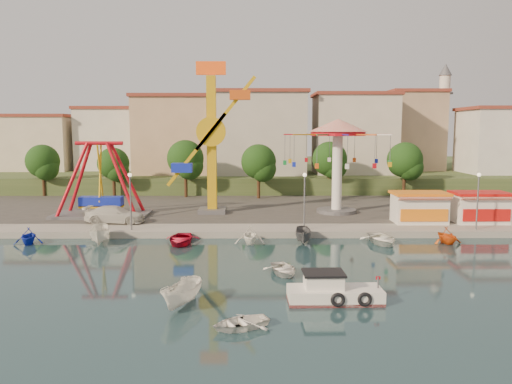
{
  "coord_description": "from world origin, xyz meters",
  "views": [
    {
      "loc": [
        3.28,
        -32.41,
        9.78
      ],
      "look_at": [
        3.54,
        14.0,
        4.0
      ],
      "focal_mm": 35.0,
      "sensor_mm": 36.0,
      "label": 1
    }
  ],
  "objects_px": {
    "cabin_motorboat": "(332,293)",
    "skiff": "(182,294)",
    "pirate_ship_ride": "(100,181)",
    "kamikaze_tower": "(215,142)",
    "wave_swinger": "(338,145)",
    "van": "(115,215)",
    "rowboat_a": "(283,269)"
  },
  "relations": [
    {
      "from": "cabin_motorboat",
      "to": "skiff",
      "type": "xyz_separation_m",
      "value": [
        -8.47,
        -0.82,
        0.22
      ]
    },
    {
      "from": "pirate_ship_ride",
      "to": "kamikaze_tower",
      "type": "height_order",
      "value": "kamikaze_tower"
    },
    {
      "from": "wave_swinger",
      "to": "van",
      "type": "relative_size",
      "value": 1.99
    },
    {
      "from": "pirate_ship_ride",
      "to": "cabin_motorboat",
      "type": "relative_size",
      "value": 1.85
    },
    {
      "from": "wave_swinger",
      "to": "skiff",
      "type": "distance_m",
      "value": 32.04
    },
    {
      "from": "rowboat_a",
      "to": "cabin_motorboat",
      "type": "bearing_deg",
      "value": -79.78
    },
    {
      "from": "van",
      "to": "wave_swinger",
      "type": "bearing_deg",
      "value": -72.34
    },
    {
      "from": "cabin_motorboat",
      "to": "van",
      "type": "distance_m",
      "value": 28.06
    },
    {
      "from": "rowboat_a",
      "to": "skiff",
      "type": "height_order",
      "value": "skiff"
    },
    {
      "from": "wave_swinger",
      "to": "cabin_motorboat",
      "type": "relative_size",
      "value": 2.15
    },
    {
      "from": "skiff",
      "to": "van",
      "type": "relative_size",
      "value": 0.64
    },
    {
      "from": "wave_swinger",
      "to": "rowboat_a",
      "type": "relative_size",
      "value": 3.55
    },
    {
      "from": "cabin_motorboat",
      "to": "rowboat_a",
      "type": "xyz_separation_m",
      "value": [
        -2.48,
        5.51,
        -0.17
      ]
    },
    {
      "from": "skiff",
      "to": "cabin_motorboat",
      "type": "bearing_deg",
      "value": 26.3
    },
    {
      "from": "cabin_motorboat",
      "to": "rowboat_a",
      "type": "distance_m",
      "value": 6.04
    },
    {
      "from": "pirate_ship_ride",
      "to": "rowboat_a",
      "type": "xyz_separation_m",
      "value": [
        18.34,
        -19.85,
        -4.06
      ]
    },
    {
      "from": "van",
      "to": "rowboat_a",
      "type": "bearing_deg",
      "value": -132.14
    },
    {
      "from": "skiff",
      "to": "van",
      "type": "height_order",
      "value": "van"
    },
    {
      "from": "van",
      "to": "skiff",
      "type": "bearing_deg",
      "value": -153.27
    },
    {
      "from": "kamikaze_tower",
      "to": "wave_swinger",
      "type": "relative_size",
      "value": 1.42
    },
    {
      "from": "cabin_motorboat",
      "to": "van",
      "type": "height_order",
      "value": "van"
    },
    {
      "from": "kamikaze_tower",
      "to": "van",
      "type": "distance_m",
      "value": 13.21
    },
    {
      "from": "skiff",
      "to": "rowboat_a",
      "type": "bearing_deg",
      "value": 67.3
    },
    {
      "from": "kamikaze_tower",
      "to": "skiff",
      "type": "height_order",
      "value": "kamikaze_tower"
    },
    {
      "from": "skiff",
      "to": "van",
      "type": "distance_m",
      "value": 24.19
    },
    {
      "from": "kamikaze_tower",
      "to": "cabin_motorboat",
      "type": "distance_m",
      "value": 29.59
    },
    {
      "from": "pirate_ship_ride",
      "to": "cabin_motorboat",
      "type": "bearing_deg",
      "value": -50.61
    },
    {
      "from": "pirate_ship_ride",
      "to": "wave_swinger",
      "type": "xyz_separation_m",
      "value": [
        25.58,
        2.03,
        3.8
      ]
    },
    {
      "from": "wave_swinger",
      "to": "van",
      "type": "distance_m",
      "value": 24.76
    },
    {
      "from": "wave_swinger",
      "to": "pirate_ship_ride",
      "type": "bearing_deg",
      "value": -175.47
    },
    {
      "from": "kamikaze_tower",
      "to": "cabin_motorboat",
      "type": "relative_size",
      "value": 3.05
    },
    {
      "from": "skiff",
      "to": "wave_swinger",
      "type": "bearing_deg",
      "value": 85.6
    }
  ]
}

